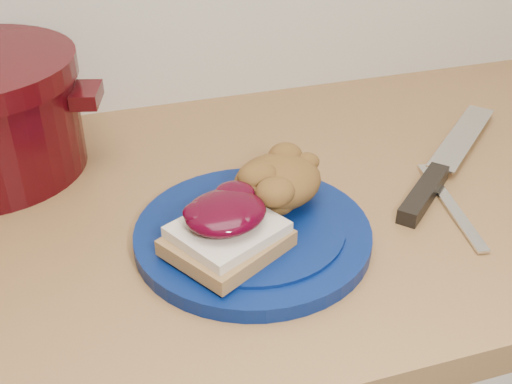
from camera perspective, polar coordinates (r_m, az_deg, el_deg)
name	(u,v)px	position (r m, az deg, el deg)	size (l,w,h in m)	color
plate	(253,235)	(0.70, -0.29, -3.81)	(0.26, 0.26, 0.02)	#05164D
sandwich	(227,228)	(0.65, -2.64, -3.25)	(0.14, 0.14, 0.05)	olive
stuffing_mound	(278,181)	(0.72, 1.93, 0.94)	(0.11, 0.09, 0.05)	brown
chef_knife	(435,177)	(0.84, 15.66, 1.34)	(0.27, 0.25, 0.02)	black
butter_knife	(450,204)	(0.80, 16.90, -1.07)	(0.19, 0.01, 0.00)	silver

